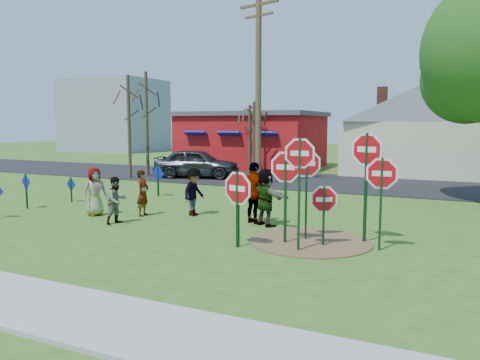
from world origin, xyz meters
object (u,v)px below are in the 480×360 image
object	(u,v)px
suv	(197,163)
stop_sign_c	(300,168)
stop_sign_b	(307,171)
person_a	(95,192)
utility_pole	(258,85)
stop_sign_a	(238,193)
person_b	(143,193)
stop_sign_d	(367,159)

from	to	relation	value
suv	stop_sign_c	bearing A→B (deg)	-154.67
stop_sign_b	person_a	bearing A→B (deg)	158.44
person_a	utility_pole	world-z (taller)	utility_pole
person_a	utility_pole	xyz separation A→B (m)	(1.83, 9.67, 4.16)
stop_sign_a	person_b	distance (m)	5.18
stop_sign_a	stop_sign_d	world-z (taller)	stop_sign_d
stop_sign_b	stop_sign_a	bearing A→B (deg)	-152.33
stop_sign_d	utility_pole	xyz separation A→B (m)	(-7.04, 9.46, 2.81)
stop_sign_b	utility_pole	bearing A→B (deg)	99.36
stop_sign_c	suv	bearing A→B (deg)	118.93
stop_sign_a	person_a	xyz separation A→B (m)	(-6.09, 1.63, -0.55)
person_b	suv	distance (m)	10.98
suv	utility_pole	distance (m)	6.07
stop_sign_a	person_b	size ratio (longest dim) A/B	1.34
person_b	stop_sign_a	bearing A→B (deg)	-125.09
stop_sign_b	stop_sign_c	size ratio (longest dim) A/B	0.88
stop_sign_c	suv	size ratio (longest dim) A/B	0.60
person_a	suv	bearing A→B (deg)	40.45
person_b	stop_sign_b	bearing A→B (deg)	-106.78
suv	stop_sign_d	bearing A→B (deg)	-147.39
suv	utility_pole	xyz separation A→B (m)	(4.29, -1.23, 4.12)
person_b	utility_pole	xyz separation A→B (m)	(0.35, 9.01, 4.21)
stop_sign_d	suv	distance (m)	15.64
stop_sign_c	person_b	xyz separation A→B (m)	(-6.11, 1.99, -1.26)
stop_sign_d	utility_pole	world-z (taller)	utility_pole
stop_sign_c	utility_pole	world-z (taller)	utility_pole
stop_sign_a	stop_sign_d	size ratio (longest dim) A/B	0.69
stop_sign_c	utility_pole	bearing A→B (deg)	107.15
suv	utility_pole	bearing A→B (deg)	-120.09
stop_sign_b	stop_sign_c	world-z (taller)	stop_sign_c
stop_sign_a	person_b	xyz separation A→B (m)	(-4.61, 2.29, -0.59)
stop_sign_d	utility_pole	distance (m)	12.12
person_a	suv	size ratio (longest dim) A/B	0.34
stop_sign_b	suv	world-z (taller)	stop_sign_b
stop_sign_b	person_a	xyz separation A→B (m)	(-7.41, 0.18, -1.02)
stop_sign_b	person_a	world-z (taller)	stop_sign_b
stop_sign_a	utility_pole	xyz separation A→B (m)	(-4.26, 11.30, 3.62)
person_a	stop_sign_c	bearing A→B (deg)	-72.26
person_a	utility_pole	size ratio (longest dim) A/B	0.17
person_a	person_b	xyz separation A→B (m)	(1.48, 0.66, -0.05)
person_b	utility_pole	size ratio (longest dim) A/B	0.16
stop_sign_a	stop_sign_b	size ratio (longest dim) A/B	0.81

